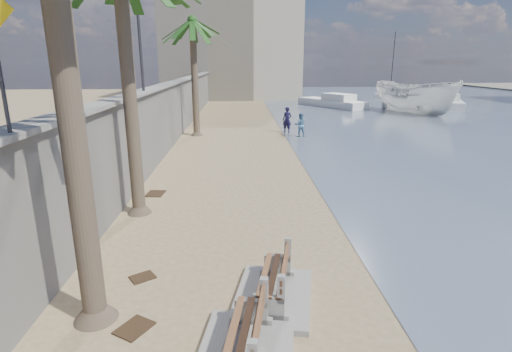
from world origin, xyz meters
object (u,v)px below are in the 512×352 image
person_b (300,124)px  boat_cruiser (415,95)px  sailboat_west (390,94)px  bench_far (274,281)px  person_a (287,118)px  bench_near (245,339)px  yacht_far (332,104)px  palm_back (192,22)px  yacht_near (442,102)px

person_b → boat_cruiser: bearing=-136.5°
boat_cruiser → sailboat_west: sailboat_west is taller
bench_far → person_a: 20.57m
bench_near → yacht_far: (10.16, 38.85, -0.07)m
bench_far → person_b: (3.32, 18.85, 0.45)m
person_a → boat_cruiser: bearing=65.6°
boat_cruiser → bench_near: bearing=-143.3°
bench_near → yacht_far: yacht_far is taller
sailboat_west → bench_near: bearing=-112.5°
palm_back → person_a: (6.22, 0.78, -6.18)m
bench_near → bench_far: (0.62, 1.77, -0.01)m
person_a → yacht_far: 18.08m
bench_far → palm_back: size_ratio=0.30×
bench_near → boat_cruiser: size_ratio=0.60×
yacht_near → yacht_far: size_ratio=1.40×
bench_far → palm_back: palm_back is taller
person_b → bench_far: bearing=80.3°
yacht_near → yacht_far: bearing=117.2°
bench_near → palm_back: size_ratio=0.31×
palm_back → person_b: palm_back is taller
yacht_far → sailboat_west: 17.61m
person_a → sailboat_west: size_ratio=0.23×
palm_back → person_a: bearing=7.2°
person_a → sailboat_west: bearing=86.2°
person_b → yacht_near: person_b is taller
bench_far → yacht_near: size_ratio=0.20×
person_b → sailboat_west: sailboat_west is taller
person_b → boat_cruiser: size_ratio=0.41×
bench_far → boat_cruiser: size_ratio=0.59×
bench_near → person_a: person_a is taller
bench_near → person_b: bearing=79.2°
palm_back → yacht_far: bearing=53.1°
sailboat_west → person_b: bearing=-119.3°
person_b → bench_near: bearing=79.5°
bench_far → boat_cruiser: 34.97m
bench_near → bench_far: 1.88m
bench_far → person_a: (2.63, 20.39, 0.62)m
bench_near → person_b: 21.00m
palm_back → sailboat_west: (24.63, 30.82, -6.88)m
sailboat_west → yacht_far: bearing=-130.8°
palm_back → yacht_near: bearing=35.5°
person_a → sailboat_west: (18.41, 30.03, -0.70)m
bench_near → palm_back: (-2.96, 21.38, 6.79)m
bench_near → person_b: size_ratio=1.46×
palm_back → yacht_far: size_ratio=0.94×
person_a → person_b: person_a is taller
bench_far → person_b: 19.15m
yacht_near → yacht_far: 13.15m
person_b → boat_cruiser: boat_cruiser is taller
person_a → person_b: size_ratio=1.19×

